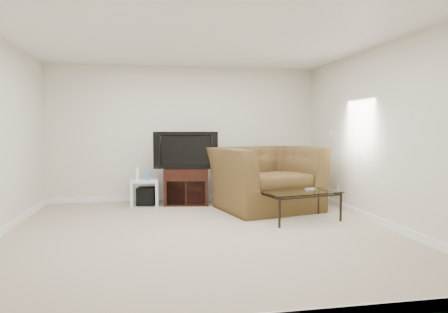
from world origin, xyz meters
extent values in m
plane|color=tan|center=(0.00, 0.00, 0.00)|extent=(5.00, 5.00, 0.00)
plane|color=white|center=(0.00, 0.00, 2.50)|extent=(5.00, 5.00, 0.00)
cube|color=silver|center=(0.00, 2.50, 1.25)|extent=(5.00, 0.02, 2.50)
cube|color=silver|center=(2.50, 0.00, 1.25)|extent=(0.02, 5.00, 2.50)
cube|color=white|center=(-1.40, 2.49, 1.25)|extent=(0.12, 0.02, 0.12)
cube|color=white|center=(2.49, 1.60, 1.25)|extent=(0.02, 0.09, 0.13)
cube|color=white|center=(2.49, 1.30, 0.30)|extent=(0.02, 0.08, 0.12)
cube|color=black|center=(-0.03, 2.01, 0.54)|extent=(0.43, 0.33, 0.06)
imported|color=black|center=(-0.03, 2.02, 0.97)|extent=(1.07, 0.40, 0.65)
cube|color=black|center=(-0.73, 2.07, 0.16)|extent=(0.36, 0.36, 0.30)
cube|color=white|center=(-0.87, 2.03, 0.56)|extent=(0.06, 0.15, 0.21)
cube|color=#337FCC|center=(-0.70, 2.03, 0.54)|extent=(0.05, 0.13, 0.18)
imported|color=brown|center=(1.24, 1.37, 0.70)|extent=(1.80, 1.39, 1.39)
cube|color=#B2B2B7|center=(1.71, 0.62, 0.44)|extent=(0.18, 0.08, 0.02)
camera|label=1|loc=(-0.63, -5.01, 1.34)|focal=32.00mm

